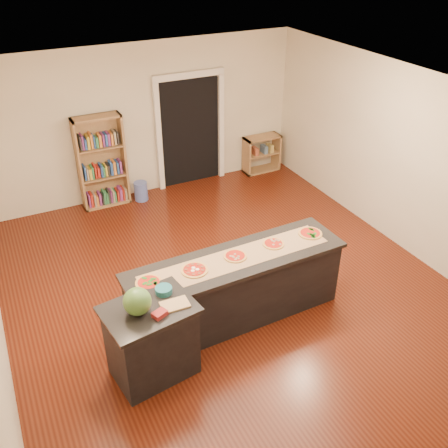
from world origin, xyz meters
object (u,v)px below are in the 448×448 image
kitchen_island (236,288)px  side_counter (152,341)px  waste_bin (141,191)px  bookshelf (102,162)px  watermelon (137,301)px  low_shelf (262,154)px

kitchen_island → side_counter: 1.36m
kitchen_island → waste_bin: 3.70m
bookshelf → waste_bin: (0.63, -0.13, -0.67)m
bookshelf → waste_bin: bearing=-12.1°
side_counter → bookshelf: size_ratio=0.58×
side_counter → bookshelf: bookshelf is taller
bookshelf → watermelon: 4.33m
side_counter → waste_bin: size_ratio=2.69×
side_counter → low_shelf: size_ratio=1.28×
bookshelf → waste_bin: bookshelf is taller
low_shelf → watermelon: watermelon is taller
side_counter → low_shelf: 5.75m
kitchen_island → bookshelf: 3.91m
side_counter → watermelon: size_ratio=3.22×
bookshelf → watermelon: size_ratio=5.58×
side_counter → watermelon: watermelon is taller
waste_bin → kitchen_island: bearing=-88.7°
kitchen_island → waste_bin: (-0.08, 3.69, -0.29)m
kitchen_island → low_shelf: size_ratio=3.76×
side_counter → bookshelf: bearing=74.1°
low_shelf → watermelon: size_ratio=2.51×
kitchen_island → low_shelf: 4.61m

